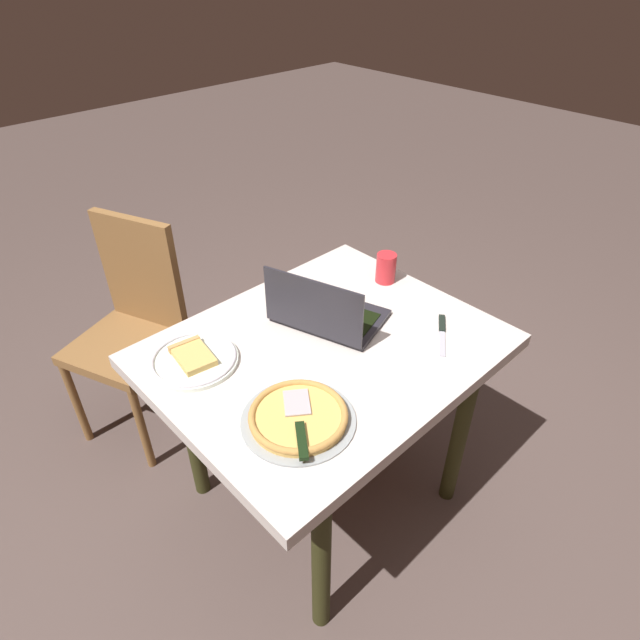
% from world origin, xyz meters
% --- Properties ---
extents(ground_plane, '(12.00, 12.00, 0.00)m').
position_xyz_m(ground_plane, '(0.00, 0.00, 0.00)').
color(ground_plane, brown).
extents(dining_table, '(1.05, 0.85, 0.75)m').
position_xyz_m(dining_table, '(0.00, 0.00, 0.66)').
color(dining_table, beige).
rests_on(dining_table, ground_plane).
extents(laptop, '(0.33, 0.40, 0.22)m').
position_xyz_m(laptop, '(-0.08, -0.08, 0.80)').
color(laptop, '#27262C').
rests_on(laptop, dining_table).
extents(pizza_plate, '(0.27, 0.27, 0.04)m').
position_xyz_m(pizza_plate, '(0.35, -0.22, 0.77)').
color(pizza_plate, white).
rests_on(pizza_plate, dining_table).
extents(pizza_tray, '(0.31, 0.31, 0.04)m').
position_xyz_m(pizza_tray, '(0.28, 0.18, 0.77)').
color(pizza_tray, '#939B9E').
rests_on(pizza_tray, dining_table).
extents(table_knife, '(0.18, 0.14, 0.01)m').
position_xyz_m(table_knife, '(-0.33, 0.21, 0.76)').
color(table_knife, '#B7B6C5').
rests_on(table_knife, dining_table).
extents(drink_cup, '(0.07, 0.07, 0.11)m').
position_xyz_m(drink_cup, '(-0.43, -0.12, 0.81)').
color(drink_cup, red).
rests_on(drink_cup, dining_table).
extents(chair_near, '(0.50, 0.50, 0.95)m').
position_xyz_m(chair_near, '(0.27, -0.85, 0.53)').
color(chair_near, brown).
rests_on(chair_near, ground_plane).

